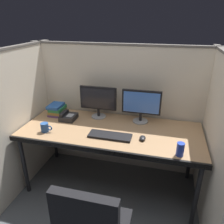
# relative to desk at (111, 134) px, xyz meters

# --- Properties ---
(ground_plane) EXTENTS (8.00, 8.00, 0.00)m
(ground_plane) POSITION_rel_desk_xyz_m (0.00, -0.29, -0.69)
(ground_plane) COLOR #4C5156
(cubicle_partition_rear) EXTENTS (2.21, 0.06, 1.57)m
(cubicle_partition_rear) POSITION_rel_desk_xyz_m (0.00, 0.46, 0.10)
(cubicle_partition_rear) COLOR beige
(cubicle_partition_rear) RESTS_ON ground
(cubicle_partition_left) EXTENTS (0.06, 1.41, 1.57)m
(cubicle_partition_left) POSITION_rel_desk_xyz_m (-0.99, -0.09, 0.10)
(cubicle_partition_left) COLOR beige
(cubicle_partition_left) RESTS_ON ground
(cubicle_partition_right) EXTENTS (0.06, 1.41, 1.57)m
(cubicle_partition_right) POSITION_rel_desk_xyz_m (0.99, -0.09, 0.10)
(cubicle_partition_right) COLOR beige
(cubicle_partition_right) RESTS_ON ground
(desk) EXTENTS (1.90, 0.80, 0.74)m
(desk) POSITION_rel_desk_xyz_m (0.00, 0.00, 0.00)
(desk) COLOR #997551
(desk) RESTS_ON ground
(monitor_left) EXTENTS (0.43, 0.17, 0.37)m
(monitor_left) POSITION_rel_desk_xyz_m (-0.22, 0.28, 0.27)
(monitor_left) COLOR gray
(monitor_left) RESTS_ON desk
(monitor_right) EXTENTS (0.43, 0.17, 0.37)m
(monitor_right) POSITION_rel_desk_xyz_m (0.28, 0.27, 0.27)
(monitor_right) COLOR gray
(monitor_right) RESTS_ON desk
(keyboard_main) EXTENTS (0.43, 0.15, 0.02)m
(keyboard_main) POSITION_rel_desk_xyz_m (0.03, -0.14, 0.06)
(keyboard_main) COLOR black
(keyboard_main) RESTS_ON desk
(computer_mouse) EXTENTS (0.06, 0.10, 0.04)m
(computer_mouse) POSITION_rel_desk_xyz_m (0.35, -0.12, 0.07)
(computer_mouse) COLOR black
(computer_mouse) RESTS_ON desk
(coffee_mug) EXTENTS (0.13, 0.08, 0.09)m
(coffee_mug) POSITION_rel_desk_xyz_m (-0.65, -0.20, 0.10)
(coffee_mug) COLOR #264C8C
(coffee_mug) RESTS_ON desk
(soda_can) EXTENTS (0.07, 0.07, 0.12)m
(soda_can) POSITION_rel_desk_xyz_m (0.69, -0.30, 0.11)
(soda_can) COLOR #263FB2
(soda_can) RESTS_ON desk
(book_stack) EXTENTS (0.16, 0.22, 0.13)m
(book_stack) POSITION_rel_desk_xyz_m (-0.73, 0.22, 0.12)
(book_stack) COLOR #4C3366
(book_stack) RESTS_ON desk
(desk_phone) EXTENTS (0.17, 0.19, 0.09)m
(desk_phone) POSITION_rel_desk_xyz_m (-0.54, 0.13, 0.08)
(desk_phone) COLOR black
(desk_phone) RESTS_ON desk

